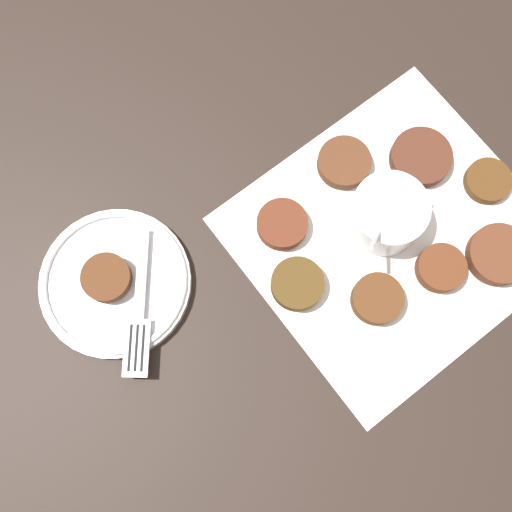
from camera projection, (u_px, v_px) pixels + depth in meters
ground_plane at (396, 259)px, 0.72m from camera, size 4.00×4.00×0.00m
napkin at (393, 236)px, 0.73m from camera, size 0.39×0.37×0.00m
sauce_bowl at (387, 215)px, 0.71m from camera, size 0.11×0.09×0.10m
fritter_0 at (488, 181)px, 0.74m from camera, size 0.06×0.06×0.01m
fritter_1 at (297, 284)px, 0.70m from camera, size 0.06×0.06×0.02m
fritter_2 at (441, 268)px, 0.71m from camera, size 0.06×0.06×0.02m
fritter_3 at (282, 224)px, 0.72m from camera, size 0.06×0.06×0.02m
fritter_4 at (377, 299)px, 0.70m from camera, size 0.06×0.06×0.02m
fritter_5 at (421, 158)px, 0.74m from camera, size 0.08×0.08×0.02m
fritter_6 at (498, 255)px, 0.71m from camera, size 0.07×0.07×0.02m
fritter_7 at (347, 161)px, 0.74m from camera, size 0.07×0.07×0.02m
serving_plate at (115, 282)px, 0.71m from camera, size 0.18×0.18×0.02m
fritter_on_plate at (106, 278)px, 0.69m from camera, size 0.06×0.06×0.02m
fork at (139, 318)px, 0.68m from camera, size 0.10×0.16×0.00m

